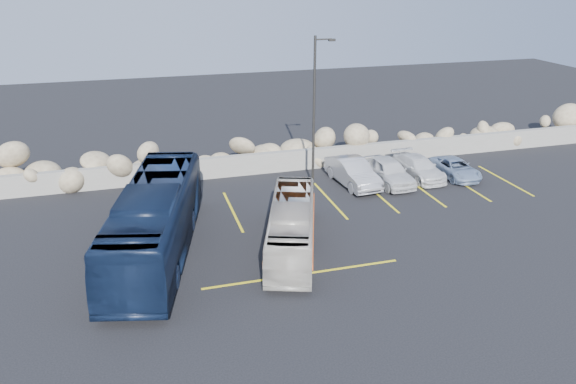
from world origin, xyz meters
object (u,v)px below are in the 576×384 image
object	(u,v)px
tour_coach	(155,220)
car_b	(353,172)
car_c	(419,168)
car_d	(455,168)
car_a	(388,171)
lamppost	(315,108)
vintage_bus	(292,226)

from	to	relation	value
tour_coach	car_b	bearing A→B (deg)	39.25
car_c	car_d	size ratio (longest dim) A/B	1.11
car_a	car_b	world-z (taller)	car_b
tour_coach	car_c	size ratio (longest dim) A/B	2.67
tour_coach	car_d	size ratio (longest dim) A/B	2.97
car_b	car_d	world-z (taller)	car_b
car_b	lamppost	bearing A→B (deg)	155.15
car_b	car_c	xyz separation A→B (m)	(4.06, 0.02, -0.13)
car_c	car_d	xyz separation A→B (m)	(2.08, -0.48, -0.08)
vintage_bus	car_a	distance (m)	9.55
lamppost	car_b	size ratio (longest dim) A/B	1.84
vintage_bus	car_a	bearing A→B (deg)	58.30
tour_coach	car_d	bearing A→B (deg)	29.32
lamppost	vintage_bus	distance (m)	8.51
lamppost	car_d	bearing A→B (deg)	-8.30
tour_coach	car_a	bearing A→B (deg)	34.41
lamppost	car_c	distance (m)	7.14
car_d	lamppost	bearing A→B (deg)	171.42
car_a	car_d	xyz separation A→B (m)	(4.14, -0.12, -0.20)
car_a	car_c	world-z (taller)	car_a
vintage_bus	car_a	xyz separation A→B (m)	(7.38, 6.05, -0.35)
car_c	vintage_bus	bearing A→B (deg)	-149.72
car_c	tour_coach	bearing A→B (deg)	-164.77
lamppost	tour_coach	distance (m)	11.01
lamppost	car_d	world-z (taller)	lamppost
car_b	car_d	xyz separation A→B (m)	(6.13, -0.46, -0.21)
vintage_bus	car_c	size ratio (longest dim) A/B	1.87
lamppost	car_b	distance (m)	4.17
vintage_bus	car_d	size ratio (longest dim) A/B	2.07
tour_coach	car_c	world-z (taller)	tour_coach
car_c	car_b	bearing A→B (deg)	176.38
car_a	car_d	size ratio (longest dim) A/B	1.13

